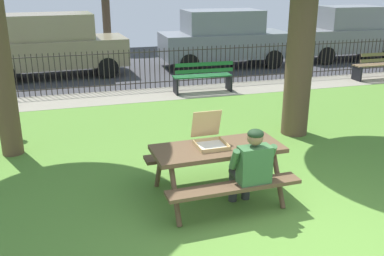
{
  "coord_description": "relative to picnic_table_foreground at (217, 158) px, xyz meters",
  "views": [
    {
      "loc": [
        -2.58,
        -3.78,
        2.98
      ],
      "look_at": [
        -0.75,
        2.39,
        0.75
      ],
      "focal_mm": 40.75,
      "sensor_mm": 36.0,
      "label": 1
    }
  ],
  "objects": [
    {
      "name": "parked_car_right",
      "position": [
        3.49,
        9.1,
        0.41
      ],
      "size": [
        4.44,
        1.99,
        1.94
      ],
      "color": "slate",
      "rests_on": "ground"
    },
    {
      "name": "ground",
      "position": [
        0.65,
        0.57,
        -0.61
      ],
      "size": [
        28.0,
        12.11,
        0.02
      ],
      "primitive_type": "cube",
      "color": "#568533"
    },
    {
      "name": "park_bench_right",
      "position": [
        7.35,
        5.79,
        -0.18
      ],
      "size": [
        1.6,
        0.47,
        0.85
      ],
      "color": "brown",
      "rests_on": "ground"
    },
    {
      "name": "parked_car_center",
      "position": [
        -2.19,
        9.1,
        0.41
      ],
      "size": [
        4.49,
        2.1,
        1.94
      ],
      "color": "gray",
      "rests_on": "ground"
    },
    {
      "name": "adult_at_table",
      "position": [
        0.28,
        -0.49,
        0.06
      ],
      "size": [
        0.62,
        0.6,
        1.19
      ],
      "color": "#333333",
      "rests_on": "ground"
    },
    {
      "name": "cobblestone_walkway",
      "position": [
        0.65,
        5.93,
        -0.6
      ],
      "size": [
        28.0,
        1.4,
        0.01
      ],
      "primitive_type": "cube",
      "color": "gray"
    },
    {
      "name": "parked_car_far_right",
      "position": [
        8.49,
        9.1,
        0.41
      ],
      "size": [
        3.96,
        1.94,
        1.98
      ],
      "color": "gray",
      "rests_on": "ground"
    },
    {
      "name": "picnic_table_foreground",
      "position": [
        0.0,
        0.0,
        0.0
      ],
      "size": [
        1.85,
        1.54,
        0.79
      ],
      "color": "brown",
      "rests_on": "ground"
    },
    {
      "name": "iron_fence_streetside",
      "position": [
        0.65,
        6.63,
        -0.02
      ],
      "size": [
        20.1,
        0.03,
        1.12
      ],
      "color": "#2D2823",
      "rests_on": "ground"
    },
    {
      "name": "street_asphalt",
      "position": [
        0.65,
        10.51,
        -0.6
      ],
      "size": [
        28.0,
        7.76,
        0.01
      ],
      "primitive_type": "cube",
      "color": "#38383D"
    },
    {
      "name": "pizza_box_open",
      "position": [
        -0.09,
        0.11,
        0.29
      ],
      "size": [
        0.43,
        0.5,
        0.47
      ],
      "color": "tan",
      "rests_on": "picnic_table_foreground"
    },
    {
      "name": "park_bench_center",
      "position": [
        1.66,
        5.79,
        -0.18
      ],
      "size": [
        1.61,
        0.49,
        0.85
      ],
      "color": "#216531",
      "rests_on": "ground"
    }
  ]
}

